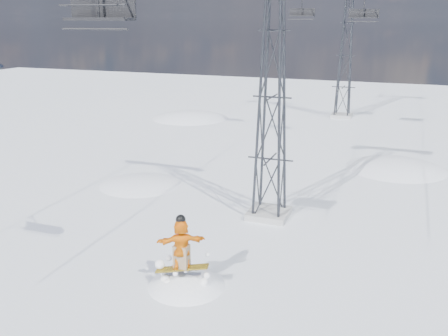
{
  "coord_description": "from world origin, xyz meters",
  "views": [
    {
      "loc": [
        6.2,
        -12.64,
        8.8
      ],
      "look_at": [
        0.08,
        4.01,
        3.4
      ],
      "focal_mm": 40.0,
      "sensor_mm": 36.0,
      "label": 1
    }
  ],
  "objects": [
    {
      "name": "ground",
      "position": [
        0.0,
        0.0,
        0.0
      ],
      "size": [
        120.0,
        120.0,
        0.0
      ],
      "primitive_type": "plane",
      "color": "white",
      "rests_on": "ground"
    },
    {
      "name": "snow_terrain",
      "position": [
        -4.77,
        21.24,
        -9.59
      ],
      "size": [
        39.0,
        37.0,
        22.0
      ],
      "color": "white",
      "rests_on": "ground"
    },
    {
      "name": "lift_tower_near",
      "position": [
        0.8,
        8.0,
        5.47
      ],
      "size": [
        5.2,
        1.8,
        11.43
      ],
      "color": "#999999",
      "rests_on": "ground"
    },
    {
      "name": "lift_tower_far",
      "position": [
        0.8,
        33.0,
        5.47
      ],
      "size": [
        5.2,
        1.8,
        11.43
      ],
      "color": "#999999",
      "rests_on": "ground"
    },
    {
      "name": "snowboarder_jump",
      "position": [
        -0.22,
        1.09,
        -1.63
      ],
      "size": [
        4.4,
        4.4,
        6.65
      ],
      "color": "white",
      "rests_on": "ground"
    },
    {
      "name": "lift_chair_near",
      "position": [
        -1.4,
        -1.19,
        8.94
      ],
      "size": [
        1.92,
        0.55,
        2.38
      ],
      "color": "black",
      "rests_on": "ground"
    },
    {
      "name": "lift_chair_mid",
      "position": [
        3.0,
        22.62,
        8.92
      ],
      "size": [
        1.94,
        0.56,
        2.41
      ],
      "color": "black",
      "rests_on": "ground"
    },
    {
      "name": "lift_chair_far",
      "position": [
        -1.4,
        24.06,
        9.03
      ],
      "size": [
        1.84,
        0.53,
        2.28
      ],
      "color": "black",
      "rests_on": "ground"
    }
  ]
}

